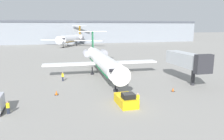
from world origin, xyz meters
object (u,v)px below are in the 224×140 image
Objects in this scene: worker_by_wing at (63,76)px; traffic_cone_right at (173,90)px; airplane_main at (102,60)px; pushback_tug at (126,100)px; jet_bridge at (187,60)px; worker_on_apron at (8,107)px; airplane_parked_far_right at (71,39)px; worker_near_tug at (138,99)px; traffic_cone_left at (56,93)px.

worker_by_wing reaches higher than traffic_cone_right.
traffic_cone_right is (17.86, -12.32, -0.65)m from worker_by_wing.
airplane_main reaches higher than traffic_cone_right.
jet_bridge is (15.61, 8.74, 3.70)m from pushback_tug.
airplane_parked_far_right reaches higher than worker_on_apron.
worker_near_tug reaches higher than traffic_cone_left.
worker_near_tug is at bearing -35.17° from traffic_cone_left.
worker_on_apron reaches higher than traffic_cone_right.
worker_near_tug is 9.45m from traffic_cone_right.
traffic_cone_right is at bearing 22.13° from pushback_tug.
traffic_cone_right is at bearing 6.94° from worker_on_apron.
worker_on_apron is at bearing -116.24° from worker_by_wing.
airplane_main is at bearing 91.75° from worker_near_tug.
pushback_tug reaches higher than worker_near_tug.
traffic_cone_right is at bearing -140.44° from jet_bridge.
worker_on_apron is 32.34m from jet_bridge.
traffic_cone_right is at bearing -34.59° from worker_by_wing.
traffic_cone_right is at bearing -84.42° from airplane_parked_far_right.
worker_near_tug is 19.33m from worker_by_wing.
pushback_tug is at bearing -150.75° from jet_bridge.
airplane_main reaches higher than traffic_cone_left.
airplane_main is 44.01× the size of traffic_cone_left.
airplane_parked_far_right reaches higher than traffic_cone_right.
jet_bridge is at bearing 33.30° from worker_near_tug.
worker_on_apron is at bearing -165.92° from jet_bridge.
jet_bridge reaches higher than worker_on_apron.
airplane_parked_far_right reaches higher than jet_bridge.
airplane_parked_far_right is (-0.71, 96.80, 3.14)m from worker_near_tug.
jet_bridge is at bearing -17.87° from worker_by_wing.
pushback_tug is at bearing -64.03° from worker_by_wing.
traffic_cone_left is (-10.42, -12.53, -3.08)m from airplane_main.
worker_on_apron reaches higher than traffic_cone_left.
jet_bridge is at bearing 29.25° from pushback_tug.
pushback_tug reaches higher than traffic_cone_left.
jet_bridge is at bearing 14.08° from worker_on_apron.
airplane_parked_far_right is (0.89, 96.34, 3.29)m from pushback_tug.
worker_near_tug is 2.61× the size of traffic_cone_right.
airplane_main is 20.48m from worker_near_tug.
airplane_parked_far_right reaches higher than airplane_main.
airplane_main is 0.97× the size of airplane_parked_far_right.
airplane_main is at bearing 119.41° from traffic_cone_right.
traffic_cone_right is (19.34, -3.29, -0.04)m from traffic_cone_left.
airplane_main is at bearing 48.85° from worker_on_apron.
worker_by_wing reaches higher than traffic_cone_left.
jet_bridge is (14.73, -87.60, 0.41)m from airplane_parked_far_right.
worker_on_apron is 96.88m from airplane_parked_far_right.
airplane_main is at bearing 50.25° from traffic_cone_left.
airplane_parked_far_right is 88.83m from jet_bridge.
worker_near_tug is 1.04× the size of worker_on_apron.
pushback_tug is 96.40m from airplane_parked_far_right.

